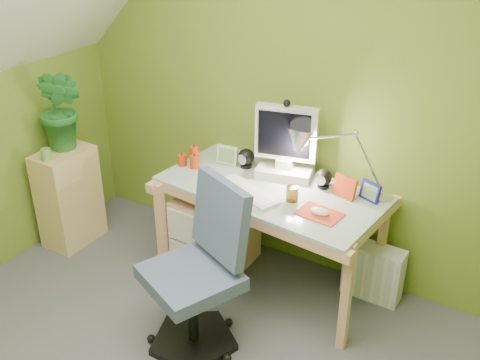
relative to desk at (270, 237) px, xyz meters
The scene contains 19 objects.
wall_back 0.92m from the desk, 102.13° to the left, with size 3.20×0.01×2.40m, color olive.
desk is the anchor object (origin of this frame).
monitor 0.65m from the desk, 90.00° to the left, with size 0.38×0.22×0.53m, color beige, non-canonical shape.
speaker_left 0.53m from the desk, 149.35° to the left, with size 0.11×0.11×0.13m, color black, non-canonical shape.
speaker_right 0.52m from the desk, 30.65° to the left, with size 0.10×0.10×0.12m, color black, non-canonical shape.
keyboard 0.40m from the desk, 119.74° to the right, with size 0.44×0.14×0.02m, color silver.
mousepad 0.54m from the desk, 20.22° to the right, with size 0.24×0.17×0.01m, color red.
mouse 0.55m from the desk, 20.22° to the right, with size 0.11×0.07×0.04m, color white.
amber_tumbler 0.45m from the desk, 23.96° to the right, with size 0.07×0.07×0.09m, color brown.
candle_cluster 0.73m from the desk, behind, with size 0.15×0.13×0.11m, color #B1350F, non-canonical shape.
photo_frame_red 0.61m from the desk, 15.95° to the left, with size 0.15×0.02×0.13m, color red.
photo_frame_blue 0.72m from the desk, 15.95° to the left, with size 0.13×0.02×0.11m, color navy.
photo_frame_green 0.60m from the desk, 160.71° to the left, with size 0.14×0.02×0.12m, color #BCD08F.
desk_lamp 0.82m from the desk, 21.80° to the left, with size 0.55×0.24×0.59m, color silver, non-canonical shape.
side_ledge 1.51m from the desk, 169.23° to the right, with size 0.27×0.41×0.72m, color tan.
potted_plant 1.63m from the desk, behind, with size 0.32×0.26×0.58m, color #226827.
green_cup 1.57m from the desk, 163.53° to the right, with size 0.06×0.06×0.08m, color #63A745.
task_chair 0.72m from the desk, 98.36° to the right, with size 0.53×0.53×0.96m, color #43506E, non-canonical shape.
radiator 0.68m from the desk, 20.35° to the left, with size 0.36×0.15×0.36m, color silver.
Camera 1 is at (1.46, -1.42, 2.32)m, focal length 42.00 mm.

